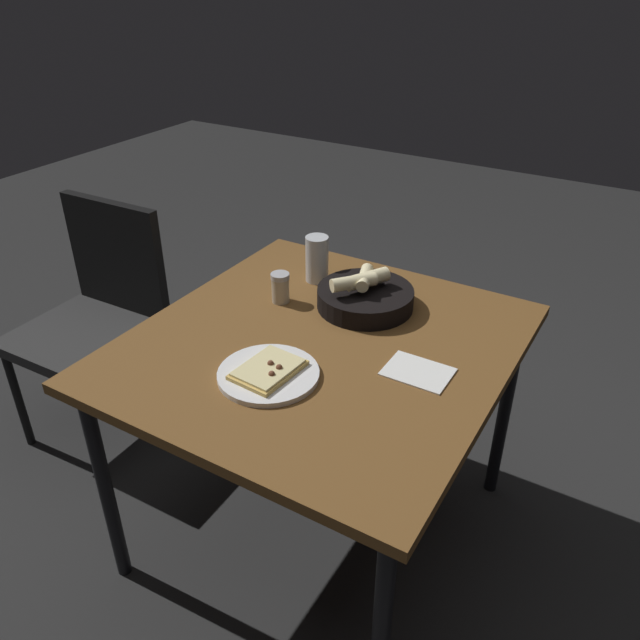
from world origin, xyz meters
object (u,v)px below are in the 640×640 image
object	(u,v)px
pepper_shaker	(280,289)
chair_near	(99,309)
bread_basket	(365,296)
beer_glass	(317,261)
dining_table	(321,360)
pizza_plate	(268,373)

from	to	relation	value
pepper_shaker	chair_near	world-z (taller)	chair_near
bread_basket	beer_glass	bearing A→B (deg)	-20.38
bread_basket	chair_near	size ratio (longest dim) A/B	0.32
dining_table	beer_glass	bearing A→B (deg)	-57.36
pizza_plate	dining_table	bearing A→B (deg)	-97.39
pepper_shaker	chair_near	bearing A→B (deg)	5.37
bread_basket	beer_glass	xyz separation A→B (m)	(0.21, -0.08, 0.03)
pepper_shaker	beer_glass	bearing A→B (deg)	-96.62
dining_table	pepper_shaker	size ratio (longest dim) A/B	11.19
dining_table	pepper_shaker	world-z (taller)	pepper_shaker
beer_glass	chair_near	distance (m)	0.84
dining_table	chair_near	world-z (taller)	chair_near
beer_glass	chair_near	size ratio (longest dim) A/B	0.17
pizza_plate	pepper_shaker	xyz separation A→B (m)	(0.19, -0.33, 0.03)
bread_basket	beer_glass	world-z (taller)	beer_glass
dining_table	chair_near	size ratio (longest dim) A/B	1.17
pepper_shaker	dining_table	bearing A→B (deg)	149.13
pepper_shaker	chair_near	size ratio (longest dim) A/B	0.10
pizza_plate	beer_glass	world-z (taller)	beer_glass
beer_glass	dining_table	bearing A→B (deg)	122.64
chair_near	bread_basket	bearing A→B (deg)	-170.26
pepper_shaker	chair_near	xyz separation A→B (m)	(0.74, 0.07, -0.25)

